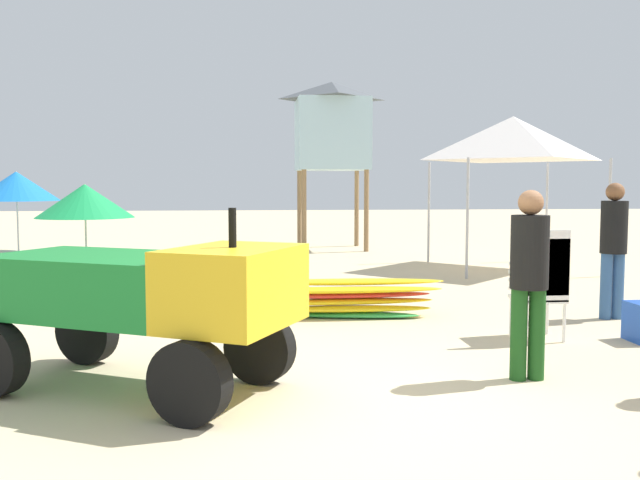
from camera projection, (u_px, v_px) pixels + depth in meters
ground at (351, 402)px, 5.35m from camera, size 80.00×80.00×0.00m
utility_cart at (144, 296)px, 5.55m from camera, size 2.81×2.23×1.50m
stacked_plastic_chairs at (542, 276)px, 7.38m from camera, size 0.48×0.48×1.20m
surfboard_pile at (345, 298)px, 8.71m from camera, size 2.67×0.63×0.48m
lifeguard_near_left at (529, 272)px, 5.88m from camera, size 0.32×0.32×1.63m
lifeguard_near_right at (614, 241)px, 8.56m from camera, size 0.32×0.32×1.70m
popup_canopy at (513, 139)px, 13.58m from camera, size 2.69×2.69×3.01m
lifeguard_tower at (332, 126)px, 17.77m from camera, size 1.98×1.98×4.30m
beach_umbrella_left at (85, 201)px, 14.75m from camera, size 2.06×2.06×1.69m
beach_umbrella_mid at (16, 186)px, 16.90m from camera, size 2.04×2.04×1.99m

